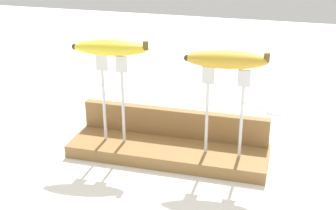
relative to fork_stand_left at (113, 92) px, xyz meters
The scene contains 8 objects.
ground_plane 0.20m from the fork_stand_left, ahead, with size 3.00×3.00×0.00m, color silver.
wooden_board 0.19m from the fork_stand_left, ahead, with size 0.45×0.13×0.03m, color olive.
board_backstop 0.17m from the fork_stand_left, 26.85° to the left, with size 0.44×0.02×0.07m, color olive.
fork_stand_left is the anchor object (origin of this frame).
fork_stand_right 0.25m from the fork_stand_left, ahead, with size 0.10×0.01×0.20m.
banana_raised_left 0.10m from the fork_stand_left, behind, with size 0.17×0.07×0.04m.
banana_raised_right 0.27m from the fork_stand_left, ahead, with size 0.17×0.06×0.04m.
fork_fallen_near 0.49m from the fork_stand_left, 47.50° to the left, with size 0.14×0.10×0.01m.
Camera 1 is at (0.25, -0.92, 0.53)m, focal length 50.41 mm.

